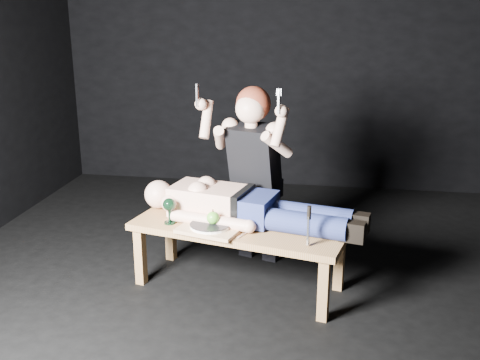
{
  "coord_description": "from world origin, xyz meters",
  "views": [
    {
      "loc": [
        0.31,
        -3.37,
        1.85
      ],
      "look_at": [
        -0.27,
        0.15,
        0.75
      ],
      "focal_mm": 42.38,
      "sensor_mm": 36.0,
      "label": 1
    }
  ],
  "objects_px": {
    "lying_man": "(250,203)",
    "goblet": "(169,211)",
    "table": "(239,256)",
    "carving_knife": "(309,226)",
    "kneeling_woman": "(259,173)",
    "serving_tray": "(210,229)"
  },
  "relations": [
    {
      "from": "serving_tray",
      "to": "goblet",
      "type": "distance_m",
      "value": 0.32
    },
    {
      "from": "kneeling_woman",
      "to": "serving_tray",
      "type": "height_order",
      "value": "kneeling_woman"
    },
    {
      "from": "lying_man",
      "to": "goblet",
      "type": "distance_m",
      "value": 0.54
    },
    {
      "from": "table",
      "to": "lying_man",
      "type": "xyz_separation_m",
      "value": [
        0.06,
        0.08,
        0.36
      ]
    },
    {
      "from": "serving_tray",
      "to": "lying_man",
      "type": "bearing_deg",
      "value": 40.96
    },
    {
      "from": "table",
      "to": "goblet",
      "type": "xyz_separation_m",
      "value": [
        -0.46,
        -0.04,
        0.31
      ]
    },
    {
      "from": "goblet",
      "to": "lying_man",
      "type": "bearing_deg",
      "value": 12.9
    },
    {
      "from": "serving_tray",
      "to": "goblet",
      "type": "xyz_separation_m",
      "value": [
        -0.3,
        0.08,
        0.08
      ]
    },
    {
      "from": "goblet",
      "to": "carving_knife",
      "type": "relative_size",
      "value": 0.69
    },
    {
      "from": "lying_man",
      "to": "kneeling_woman",
      "type": "distance_m",
      "value": 0.41
    },
    {
      "from": "table",
      "to": "lying_man",
      "type": "bearing_deg",
      "value": 64.23
    },
    {
      "from": "lying_man",
      "to": "kneeling_woman",
      "type": "height_order",
      "value": "kneeling_woman"
    },
    {
      "from": "table",
      "to": "carving_knife",
      "type": "bearing_deg",
      "value": -16.96
    },
    {
      "from": "serving_tray",
      "to": "carving_knife",
      "type": "bearing_deg",
      "value": -12.95
    },
    {
      "from": "table",
      "to": "carving_knife",
      "type": "xyz_separation_m",
      "value": [
        0.47,
        -0.27,
        0.35
      ]
    },
    {
      "from": "table",
      "to": "carving_knife",
      "type": "height_order",
      "value": "carving_knife"
    },
    {
      "from": "kneeling_woman",
      "to": "serving_tray",
      "type": "distance_m",
      "value": 0.68
    },
    {
      "from": "lying_man",
      "to": "kneeling_woman",
      "type": "relative_size",
      "value": 1.04
    },
    {
      "from": "lying_man",
      "to": "goblet",
      "type": "relative_size",
      "value": 7.96
    },
    {
      "from": "kneeling_woman",
      "to": "serving_tray",
      "type": "xyz_separation_m",
      "value": [
        -0.24,
        -0.59,
        -0.22
      ]
    },
    {
      "from": "kneeling_woman",
      "to": "carving_knife",
      "type": "relative_size",
      "value": 5.29
    },
    {
      "from": "kneeling_woman",
      "to": "table",
      "type": "bearing_deg",
      "value": -80.91
    }
  ]
}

